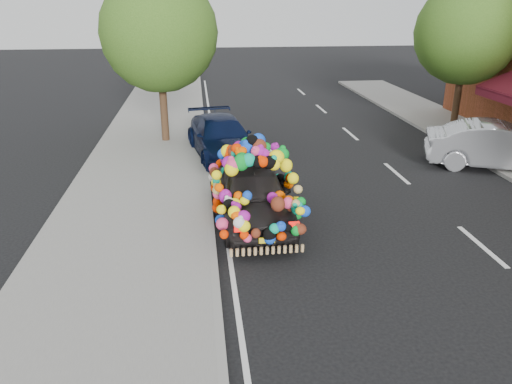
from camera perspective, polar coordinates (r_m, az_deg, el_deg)
The scene contains 9 objects.
ground at distance 10.88m, azimuth 7.70°, elevation -7.16°, with size 100.00×100.00×0.00m, color black.
sidewalk at distance 10.69m, azimuth -15.47°, elevation -7.96°, with size 4.00×60.00×0.12m, color gray.
kerb at distance 10.54m, azimuth -4.87°, elevation -7.60°, with size 0.15×60.00×0.13m, color gray.
lane_markings at distance 12.23m, azimuth 24.37°, elevation -5.62°, with size 6.00×50.00×0.01m, color silver, non-canonical shape.
tree_near_sidewalk at distance 18.82m, azimuth -11.05°, elevation 17.43°, with size 4.20×4.20×6.13m.
tree_far_b at distance 21.99m, azimuth 22.93°, elevation 16.37°, with size 4.00×4.00×5.90m.
plush_art_car at distance 12.03m, azimuth -0.34°, elevation 1.36°, with size 2.13×4.39×2.06m.
navy_sedan at distance 17.36m, azimuth -3.97°, elevation 6.25°, with size 1.88×4.63×1.34m, color black.
silver_hatchback at distance 17.81m, azimuth 26.06°, elevation 4.74°, with size 1.57×4.50×1.48m, color #A7A9AF.
Camera 1 is at (-2.55, -9.25, 5.12)m, focal length 35.00 mm.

